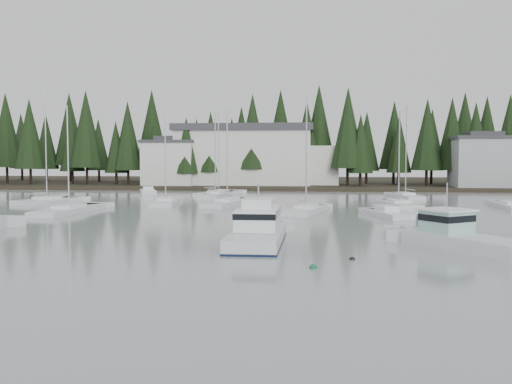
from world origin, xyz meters
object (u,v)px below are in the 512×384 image
runabout_3 (148,192)px  sailboat_4 (47,202)px  sailboat_0 (398,206)px  sailboat_1 (227,204)px  house_west (170,162)px  sailboat_13 (219,195)px  sailboat_12 (166,204)px  sailboat_7 (405,197)px  lobster_boat_teal (462,240)px  sailboat_11 (306,212)px  sailboat_2 (215,196)px  cabin_cruiser_center (258,233)px  house_east_a (483,161)px  harbor_inn (256,156)px  sailboat_5 (69,212)px  runabout_1 (387,215)px

runabout_3 → sailboat_4: bearing=139.8°
sailboat_0 → sailboat_1: (-19.32, 0.29, -0.00)m
house_west → sailboat_13: sailboat_13 is taller
house_west → sailboat_12: sailboat_12 is taller
runabout_3 → sailboat_7: bearing=-119.4°
runabout_3 → lobster_boat_teal: bearing=-165.5°
sailboat_13 → runabout_3: (-11.33, 2.84, 0.06)m
sailboat_7 → sailboat_11: size_ratio=1.08×
sailboat_13 → runabout_3: bearing=96.2°
sailboat_2 → sailboat_4: size_ratio=0.87×
sailboat_0 → sailboat_2: 26.66m
cabin_cruiser_center → sailboat_4: 40.64m
sailboat_11 → sailboat_12: bearing=76.8°
house_east_a → sailboat_1: (-38.31, -34.37, -4.85)m
sailboat_0 → sailboat_12: 26.64m
harbor_inn → sailboat_0: harbor_inn is taller
sailboat_5 → house_west: bearing=6.0°
sailboat_4 → sailboat_7: bearing=-52.0°
house_east_a → runabout_3: 55.68m
sailboat_11 → runabout_3: (-24.25, 27.49, 0.07)m
sailboat_11 → sailboat_13: (-12.92, 24.65, 0.00)m
sailboat_2 → sailboat_13: sailboat_13 is taller
house_west → cabin_cruiser_center: (22.00, -63.91, -4.00)m
cabin_cruiser_center → lobster_boat_teal: bearing=-96.1°
lobster_boat_teal → runabout_1: lobster_boat_teal is taller
sailboat_1 → runabout_3: sailboat_1 is taller
sailboat_5 → runabout_3: 29.74m
harbor_inn → sailboat_5: harbor_inn is taller
harbor_inn → sailboat_11: bearing=-78.2°
sailboat_12 → lobster_boat_teal: bearing=-146.6°
sailboat_2 → runabout_1: bearing=-135.8°
sailboat_2 → lobster_boat_teal: bearing=-148.0°
sailboat_0 → harbor_inn: bearing=17.0°
harbor_inn → sailboat_2: size_ratio=2.38×
lobster_boat_teal → cabin_cruiser_center: bearing=48.7°
sailboat_2 → sailboat_11: (12.83, -21.34, 0.00)m
sailboat_7 → sailboat_13: 26.17m
sailboat_11 → sailboat_7: bearing=-17.8°
sailboat_2 → runabout_1: 31.87m
sailboat_11 → runabout_3: sailboat_11 is taller
house_west → house_east_a: house_east_a is taller
lobster_boat_teal → sailboat_4: (-40.72, 30.54, -0.45)m
lobster_boat_teal → sailboat_12: bearing=5.9°
house_east_a → sailboat_0: 39.82m
sailboat_4 → runabout_3: bearing=1.9°
lobster_boat_teal → sailboat_4: size_ratio=0.58×
sailboat_11 → sailboat_13: bearing=41.3°
cabin_cruiser_center → runabout_1: cabin_cruiser_center is taller
harbor_inn → sailboat_13: (-3.11, -22.18, -5.71)m
lobster_boat_teal → runabout_3: (-33.81, 49.29, -0.40)m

